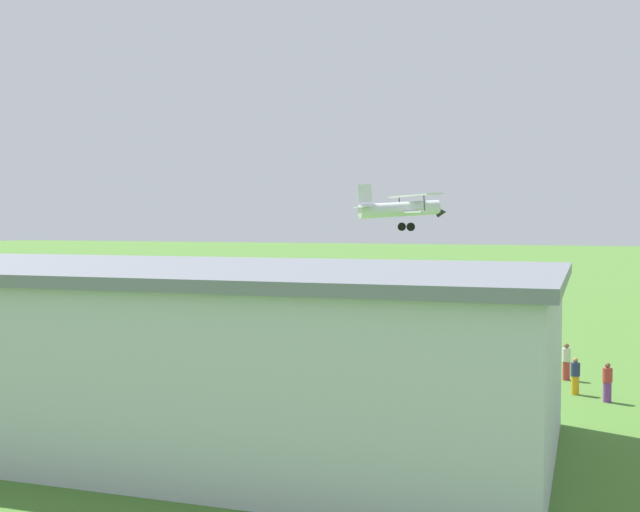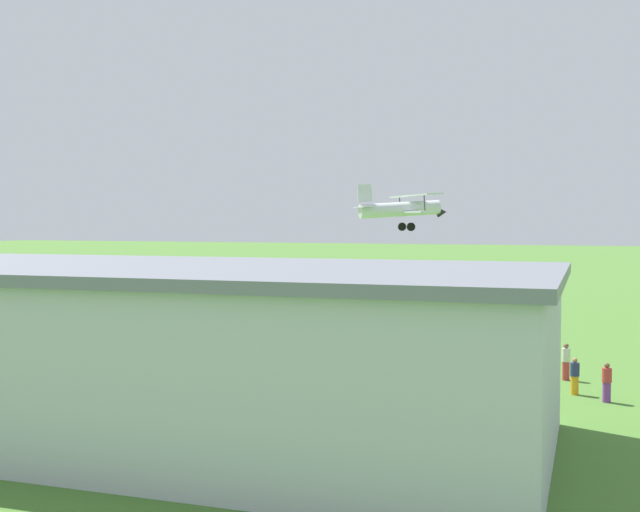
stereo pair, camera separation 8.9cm
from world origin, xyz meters
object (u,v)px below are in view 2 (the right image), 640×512
hangar (32,342)px  person_by_parked_cars (566,362)px  person_beside_truck (607,383)px  person_watching_takeoff (575,376)px  biplane (403,208)px

hangar → person_by_parked_cars: (-17.42, -14.56, -2.04)m
hangar → person_beside_truck: 22.02m
person_watching_takeoff → person_by_parked_cars: bearing=-79.9°
hangar → person_watching_takeoff: (-17.96, -11.54, -2.12)m
hangar → biplane: (-4.06, -36.19, 5.35)m
hangar → person_by_parked_cars: size_ratio=21.99×
biplane → person_beside_truck: (-15.17, 25.66, -7.45)m
person_beside_truck → person_watching_takeoff: 1.62m
hangar → person_watching_takeoff: bearing=-147.3°
hangar → person_by_parked_cars: 22.79m
person_beside_truck → person_by_parked_cars: bearing=-65.8°
biplane → person_watching_takeoff: (-13.90, 24.65, -7.47)m
biplane → person_watching_takeoff: 29.26m
person_beside_truck → person_watching_takeoff: (1.27, -1.01, -0.02)m
person_by_parked_cars → person_beside_truck: size_ratio=1.06×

